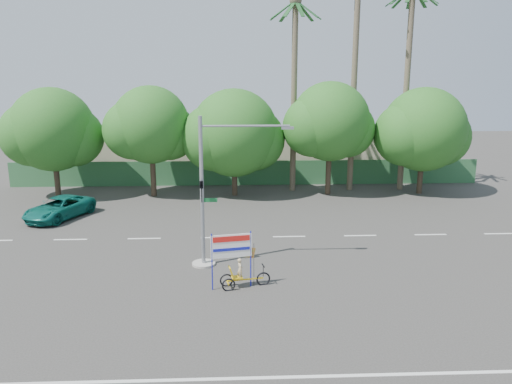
{
  "coord_description": "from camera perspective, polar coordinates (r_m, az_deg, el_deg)",
  "views": [
    {
      "loc": [
        -0.98,
        -18.31,
        8.76
      ],
      "look_at": [
        -0.02,
        4.05,
        3.5
      ],
      "focal_mm": 35.0,
      "sensor_mm": 36.0,
      "label": 1
    }
  ],
  "objects": [
    {
      "name": "ground",
      "position": [
        20.32,
        0.55,
        -12.32
      ],
      "size": [
        120.0,
        120.0,
        0.0
      ],
      "primitive_type": "plane",
      "color": "#33302D",
      "rests_on": "ground"
    },
    {
      "name": "fence",
      "position": [
        40.57,
        -1.04,
        2.2
      ],
      "size": [
        38.0,
        0.08,
        2.0
      ],
      "primitive_type": "cube",
      "color": "#336B3D",
      "rests_on": "ground"
    },
    {
      "name": "building_left",
      "position": [
        45.72,
        -13.86,
        4.34
      ],
      "size": [
        12.0,
        8.0,
        4.0
      ],
      "primitive_type": "cube",
      "color": "beige",
      "rests_on": "ground"
    },
    {
      "name": "building_right",
      "position": [
        45.74,
        8.9,
        4.32
      ],
      "size": [
        14.0,
        8.0,
        3.6
      ],
      "primitive_type": "cube",
      "color": "beige",
      "rests_on": "ground"
    },
    {
      "name": "tree_far_left",
      "position": [
        38.79,
        -22.29,
        6.33
      ],
      "size": [
        7.14,
        6.0,
        7.96
      ],
      "color": "#473828",
      "rests_on": "ground"
    },
    {
      "name": "tree_left",
      "position": [
        37.0,
        -11.99,
        7.2
      ],
      "size": [
        6.66,
        5.6,
        8.07
      ],
      "color": "#473828",
      "rests_on": "ground"
    },
    {
      "name": "tree_center",
      "position": [
        36.56,
        -2.58,
        6.47
      ],
      "size": [
        7.62,
        6.4,
        7.85
      ],
      "color": "#473828",
      "rests_on": "ground"
    },
    {
      "name": "tree_right",
      "position": [
        37.13,
        8.38,
        7.65
      ],
      "size": [
        6.9,
        5.8,
        8.36
      ],
      "color": "#473828",
      "rests_on": "ground"
    },
    {
      "name": "tree_far_right",
      "position": [
        39.11,
        18.53,
        6.51
      ],
      "size": [
        7.38,
        6.2,
        7.94
      ],
      "color": "#473828",
      "rests_on": "ground"
    },
    {
      "name": "palm_tall",
      "position": [
        38.9,
        11.29,
        15.5
      ],
      "size": [
        3.73,
        3.79,
        17.45
      ],
      "color": "#70604C",
      "rests_on": "ground"
    },
    {
      "name": "palm_mid",
      "position": [
        39.98,
        16.96,
        13.59
      ],
      "size": [
        3.73,
        3.79,
        15.45
      ],
      "color": "#70604C",
      "rests_on": "ground"
    },
    {
      "name": "palm_short",
      "position": [
        38.07,
        4.4,
        13.34
      ],
      "size": [
        3.73,
        3.79,
        14.45
      ],
      "color": "#70604C",
      "rests_on": "ground"
    },
    {
      "name": "traffic_signal",
      "position": [
        23.07,
        -5.41,
        -1.5
      ],
      "size": [
        4.72,
        1.1,
        7.0
      ],
      "color": "gray",
      "rests_on": "ground"
    },
    {
      "name": "trike_billboard",
      "position": [
        21.11,
        -2.16,
        -8.35
      ],
      "size": [
        2.51,
        0.82,
        2.49
      ],
      "rotation": [
        0.0,
        0.0,
        0.18
      ],
      "color": "black",
      "rests_on": "ground"
    },
    {
      "name": "pickup_truck",
      "position": [
        33.47,
        -21.56,
        -1.71
      ],
      "size": [
        3.96,
        5.3,
        1.34
      ],
      "primitive_type": "imported",
      "rotation": [
        0.0,
        0.0,
        -0.41
      ],
      "color": "#0D6055",
      "rests_on": "ground"
    }
  ]
}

